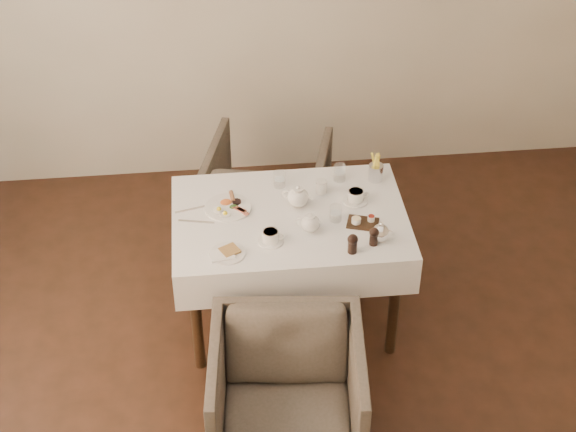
# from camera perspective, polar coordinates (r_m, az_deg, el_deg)

# --- Properties ---
(table) EXTENTS (1.28, 0.88, 0.75)m
(table) POSITION_cam_1_polar(r_m,az_deg,el_deg) (4.88, 0.11, -1.07)
(table) COLOR black
(table) RESTS_ON ground
(armchair_near) EXTENTS (0.81, 0.83, 0.69)m
(armchair_near) POSITION_cam_1_polar(r_m,az_deg,el_deg) (4.42, -0.06, -11.56)
(armchair_near) COLOR #463E33
(armchair_near) RESTS_ON ground
(armchair_far) EXTENTS (0.91, 0.93, 0.69)m
(armchair_far) POSITION_cam_1_polar(r_m,az_deg,el_deg) (5.66, -1.33, 1.48)
(armchair_far) COLOR #463E33
(armchair_far) RESTS_ON ground
(breakfast_plate) EXTENTS (0.26, 0.26, 0.03)m
(breakfast_plate) POSITION_cam_1_polar(r_m,az_deg,el_deg) (4.87, -3.88, 0.61)
(breakfast_plate) COLOR white
(breakfast_plate) RESTS_ON table
(side_plate) EXTENTS (0.19, 0.18, 0.02)m
(side_plate) POSITION_cam_1_polar(r_m,az_deg,el_deg) (4.55, -4.00, -2.43)
(side_plate) COLOR white
(side_plate) RESTS_ON table
(teapot_centre) EXTENTS (0.21, 0.19, 0.13)m
(teapot_centre) POSITION_cam_1_polar(r_m,az_deg,el_deg) (4.84, 0.65, 1.31)
(teapot_centre) COLOR white
(teapot_centre) RESTS_ON table
(teapot_front) EXTENTS (0.17, 0.15, 0.12)m
(teapot_front) POSITION_cam_1_polar(r_m,az_deg,el_deg) (4.67, 1.45, -0.40)
(teapot_front) COLOR white
(teapot_front) RESTS_ON table
(creamer) EXTENTS (0.07, 0.07, 0.08)m
(creamer) POSITION_cam_1_polar(r_m,az_deg,el_deg) (4.95, 2.16, 1.92)
(creamer) COLOR white
(creamer) RESTS_ON table
(teacup_near) EXTENTS (0.14, 0.14, 0.07)m
(teacup_near) POSITION_cam_1_polar(r_m,az_deg,el_deg) (4.61, -1.13, -1.36)
(teacup_near) COLOR white
(teacup_near) RESTS_ON table
(teacup_far) EXTENTS (0.14, 0.14, 0.07)m
(teacup_far) POSITION_cam_1_polar(r_m,az_deg,el_deg) (4.90, 4.40, 1.27)
(teacup_far) COLOR white
(teacup_far) RESTS_ON table
(glass_left) EXTENTS (0.08, 0.08, 0.09)m
(glass_left) POSITION_cam_1_polar(r_m,az_deg,el_deg) (5.00, -0.55, 2.39)
(glass_left) COLOR silver
(glass_left) RESTS_ON table
(glass_mid) EXTENTS (0.07, 0.07, 0.09)m
(glass_mid) POSITION_cam_1_polar(r_m,az_deg,el_deg) (4.75, 3.11, 0.19)
(glass_mid) COLOR silver
(glass_mid) RESTS_ON table
(glass_right) EXTENTS (0.09, 0.09, 0.10)m
(glass_right) POSITION_cam_1_polar(r_m,az_deg,el_deg) (5.06, 3.36, 2.81)
(glass_right) COLOR silver
(glass_right) RESTS_ON table
(condiment_board) EXTENTS (0.19, 0.16, 0.04)m
(condiment_board) POSITION_cam_1_polar(r_m,az_deg,el_deg) (4.75, 4.84, -0.39)
(condiment_board) COLOR black
(condiment_board) RESTS_ON table
(pepper_mill_left) EXTENTS (0.07, 0.07, 0.11)m
(pepper_mill_left) POSITION_cam_1_polar(r_m,az_deg,el_deg) (4.54, 4.19, -1.79)
(pepper_mill_left) COLOR black
(pepper_mill_left) RESTS_ON table
(pepper_mill_right) EXTENTS (0.05, 0.05, 0.11)m
(pepper_mill_right) POSITION_cam_1_polar(r_m,az_deg,el_deg) (4.60, 5.58, -1.31)
(pepper_mill_right) COLOR black
(pepper_mill_right) RESTS_ON table
(silver_pot) EXTENTS (0.14, 0.13, 0.12)m
(silver_pot) POSITION_cam_1_polar(r_m,az_deg,el_deg) (4.62, 6.00, -1.01)
(silver_pot) COLOR white
(silver_pot) RESTS_ON table
(fries_cup) EXTENTS (0.08, 0.08, 0.18)m
(fries_cup) POSITION_cam_1_polar(r_m,az_deg,el_deg) (5.06, 5.71, 3.08)
(fries_cup) COLOR silver
(fries_cup) RESTS_ON table
(cutlery_fork) EXTENTS (0.19, 0.06, 0.00)m
(cutlery_fork) POSITION_cam_1_polar(r_m,az_deg,el_deg) (4.88, -6.25, 0.45)
(cutlery_fork) COLOR silver
(cutlery_fork) RESTS_ON table
(cutlery_knife) EXTENTS (0.20, 0.06, 0.00)m
(cutlery_knife) POSITION_cam_1_polar(r_m,az_deg,el_deg) (4.78, -5.95, -0.37)
(cutlery_knife) COLOR silver
(cutlery_knife) RESTS_ON table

